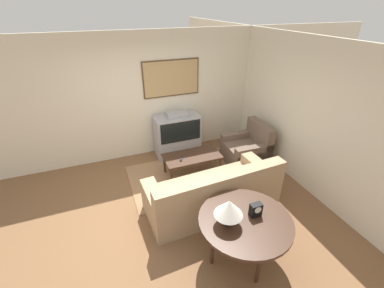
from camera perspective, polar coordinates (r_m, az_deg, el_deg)
ground_plane at (r=4.58m, az=-4.77°, el=-14.69°), size 12.00×12.00×0.00m
wall_back at (r=5.69m, az=-11.59°, el=10.05°), size 12.00×0.10×2.70m
wall_right at (r=5.06m, az=24.44°, el=5.46°), size 0.06×12.00×2.70m
area_rug at (r=5.35m, az=-1.03°, el=-7.03°), size 2.31×1.55×0.01m
tv at (r=5.87m, az=-3.29°, el=2.00°), size 1.00×0.52×1.04m
couch at (r=4.44m, az=4.76°, el=-10.96°), size 2.27×1.03×0.89m
armchair at (r=5.77m, az=12.06°, el=-1.33°), size 0.86×0.87×0.90m
coffee_table at (r=5.20m, az=0.03°, el=-2.97°), size 1.14×0.58×0.44m
console_table at (r=3.53m, az=11.73°, el=-16.78°), size 1.21×1.21×0.72m
table_lamp at (r=3.22m, az=8.18°, el=-13.87°), size 0.36×0.36×0.37m
mantel_clock at (r=3.50m, az=13.97°, el=-13.98°), size 0.15×0.10×0.18m
remote at (r=5.06m, az=-2.41°, el=-3.31°), size 0.11×0.16×0.02m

